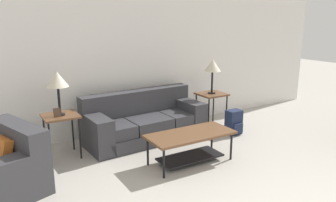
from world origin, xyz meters
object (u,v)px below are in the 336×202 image
at_px(table_lamp_left, 57,80).
at_px(table_lamp_right, 213,66).
at_px(couch, 144,122).
at_px(side_table_left, 61,120).
at_px(coffee_table, 190,141).
at_px(side_table_right, 212,97).
at_px(backpack, 234,123).

xyz_separation_m(table_lamp_left, table_lamp_right, (2.80, 0.00, 0.00)).
bearing_deg(couch, side_table_left, -177.54).
bearing_deg(table_lamp_left, couch, 2.46).
bearing_deg(couch, table_lamp_right, -2.45).
xyz_separation_m(couch, coffee_table, (0.14, -1.20, 0.03)).
height_order(side_table_right, table_lamp_left, table_lamp_left).
bearing_deg(couch, table_lamp_left, -177.54).
height_order(table_lamp_left, backpack, table_lamp_left).
relative_size(table_lamp_left, table_lamp_right, 1.00).
bearing_deg(coffee_table, couch, 96.70).
height_order(coffee_table, table_lamp_left, table_lamp_left).
height_order(coffee_table, table_lamp_right, table_lamp_right).
height_order(couch, side_table_right, couch).
relative_size(couch, table_lamp_left, 3.27).
height_order(coffee_table, side_table_right, side_table_right).
distance_m(side_table_right, backpack, 0.66).
bearing_deg(side_table_right, coffee_table, -137.96).
xyz_separation_m(side_table_left, table_lamp_left, (-0.00, 0.00, 0.60)).
relative_size(side_table_right, table_lamp_right, 1.02).
distance_m(side_table_left, backpack, 2.97).
bearing_deg(table_lamp_left, side_table_right, -0.00).
xyz_separation_m(couch, table_lamp_right, (1.40, -0.06, 0.88)).
bearing_deg(side_table_left, table_lamp_left, 99.46).
xyz_separation_m(side_table_right, table_lamp_left, (-2.80, 0.00, 0.60)).
relative_size(coffee_table, backpack, 2.85).
bearing_deg(side_table_right, backpack, -80.04).
height_order(coffee_table, side_table_left, side_table_left).
bearing_deg(table_lamp_left, coffee_table, -36.49).
xyz_separation_m(coffee_table, side_table_left, (-1.54, 1.14, 0.25)).
relative_size(couch, side_table_left, 3.19).
distance_m(side_table_right, table_lamp_right, 0.60).
bearing_deg(coffee_table, side_table_left, 143.51).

